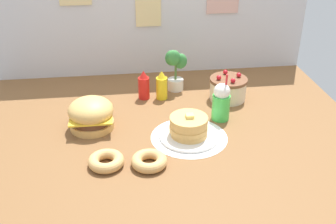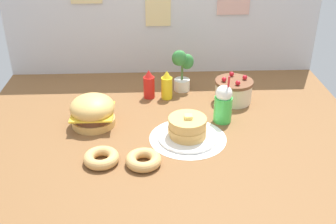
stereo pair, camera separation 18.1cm
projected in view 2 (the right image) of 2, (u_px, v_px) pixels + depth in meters
ground_plane at (168, 132)px, 2.55m from camera, size 2.46×1.90×0.02m
back_wall at (163, 18)px, 3.16m from camera, size 2.46×0.04×0.88m
doily_mat at (188, 138)px, 2.47m from camera, size 0.47×0.47×0.00m
burger at (93, 111)px, 2.57m from camera, size 0.28×0.28×0.20m
pancake_stack at (188, 129)px, 2.44m from camera, size 0.36×0.36×0.16m
layer_cake at (233, 91)px, 2.86m from camera, size 0.27×0.27×0.19m
ketchup_bottle at (149, 85)px, 2.91m from camera, size 0.08×0.08×0.21m
mustard_bottle at (167, 86)px, 2.90m from camera, size 0.08×0.08×0.21m
cream_soda_cup at (223, 104)px, 2.59m from camera, size 0.12×0.12×0.32m
donut_pink_glaze at (101, 158)px, 2.23m from camera, size 0.20×0.20×0.06m
donut_chocolate at (143, 160)px, 2.22m from camera, size 0.20×0.20×0.06m
potted_plant at (182, 68)px, 2.98m from camera, size 0.16×0.12×0.32m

